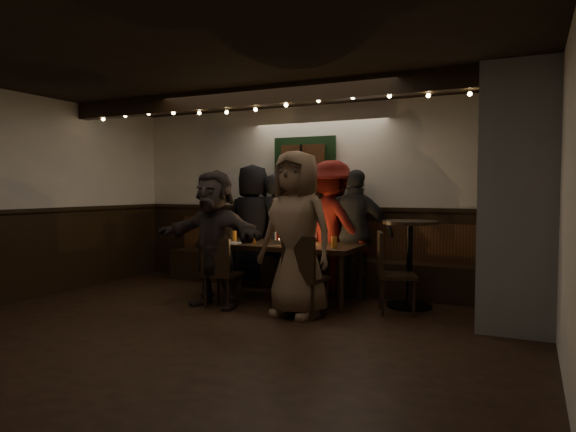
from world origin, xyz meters
The scene contains 13 objects.
room centered at (1.07, 1.42, 1.07)m, with size 6.02×5.01×2.62m.
dining_table centered at (-0.07, 1.40, 0.65)m, with size 2.00×0.86×0.87m.
chair_near_left centered at (-0.53, 0.69, 0.47)m, with size 0.39×0.39×0.83m.
chair_near_right centered at (0.55, 0.67, 0.51)m, with size 0.45×0.45×0.90m.
chair_end centered at (1.34, 1.28, 0.52)m, with size 0.53×0.53×0.92m.
high_top centered at (1.49, 1.68, 0.65)m, with size 0.64×0.64×1.03m.
person_a centered at (-0.90, 2.17, 0.88)m, with size 0.86×0.56×1.75m, color black.
person_b centered at (-0.52, 2.16, 0.80)m, with size 0.59×0.39×1.61m, color black.
person_c centered at (-0.01, 2.02, 0.80)m, with size 0.78×0.61×1.61m, color white.
person_d centered at (0.34, 2.11, 0.89)m, with size 1.15×0.66×1.78m, color #490D0B.
person_e centered at (0.71, 2.05, 0.83)m, with size 0.97×0.40×1.65m, color #272728.
person_f centered at (-0.61, 0.71, 0.81)m, with size 1.51×0.48×1.63m, color #2D2523.
person_g centered at (0.46, 0.71, 0.91)m, with size 0.89×0.58×1.82m, color brown.
Camera 1 is at (2.76, -4.38, 1.40)m, focal length 32.00 mm.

